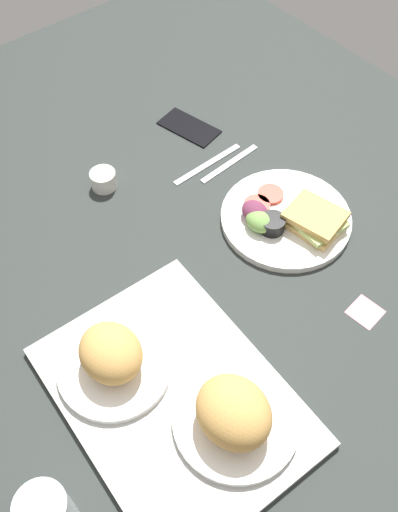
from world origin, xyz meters
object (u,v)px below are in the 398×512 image
fork (230,163)px  cell_phone (189,127)px  bread_plate_near (235,414)px  serving_tray (174,396)px  plate_with_salad (287,218)px  knife (208,164)px  espresso_cup (103,180)px  sticky_note (365,312)px  bread_plate_far (112,358)px

fork → cell_phone: size_ratio=1.18×
bread_plate_near → serving_tray: bearing=23.3°
plate_with_salad → knife: 23.77cm
bread_plate_near → espresso_cup: size_ratio=3.69×
bread_plate_near → sticky_note: 34.10cm
plate_with_salad → bread_plate_far: bearing=96.6°
bread_plate_far → serving_tray: bearing=-154.2°
fork → sticky_note: fork is taller
plate_with_salad → sticky_note: 25.14cm
serving_tray → knife: 56.04cm
plate_with_salad → espresso_cup: bearing=35.4°
bread_plate_far → cell_phone: bearing=-50.0°
plate_with_salad → knife: plate_with_salad is taller
knife → sticky_note: size_ratio=3.39×
serving_tray → fork: size_ratio=2.65×
plate_with_salad → cell_phone: bearing=-4.6°
bread_plate_far → sticky_note: (-19.42, -42.89, -5.20)cm
serving_tray → plate_with_salad: bearing=-69.4°
espresso_cup → sticky_note: size_ratio=1.00×
fork → knife: (3.00, 4.00, 0.00)cm
espresso_cup → cell_phone: espresso_cup is taller
bread_plate_near → sticky_note: bearing=-88.5°
bread_plate_near → fork: 61.24cm
fork → plate_with_salad: bearing=79.9°
fork → sticky_note: bearing=79.1°
bread_plate_near → knife: (49.35, -35.64, -5.47)cm
bread_plate_near → cell_phone: bread_plate_near is taller
serving_tray → cell_phone: serving_tray is taller
bread_plate_near → knife: 61.12cm
bread_plate_near → plate_with_salad: size_ratio=0.76×
espresso_cup → knife: 23.75cm
serving_tray → bread_plate_near: bread_plate_near is taller
fork → knife: bearing=-40.3°
serving_tray → fork: bearing=-50.5°
serving_tray → bread_plate_far: 12.17cm
espresso_cup → cell_phone: bearing=-83.1°
bread_plate_near → cell_phone: bearing=-33.0°
bread_plate_far → sticky_note: 47.37cm
bread_plate_far → fork: size_ratio=1.15×
serving_tray → sticky_note: (-9.23, -37.97, -0.74)cm
bread_plate_near → cell_phone: size_ratio=1.44×
fork → bread_plate_near: bearing=46.1°
serving_tray → cell_phone: size_ratio=3.13×
serving_tray → plate_with_salad: size_ratio=1.66×
bread_plate_far → bread_plate_near: bearing=-155.4°
bread_plate_far → plate_with_salad: (5.40, -46.50, -3.49)cm
serving_tray → bread_plate_far: (10.19, 4.93, 4.46)cm
bread_plate_near → bread_plate_far: size_ratio=1.06×
serving_tray → cell_phone: 68.18cm
espresso_cup → sticky_note: 61.03cm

